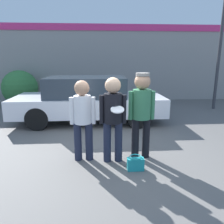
# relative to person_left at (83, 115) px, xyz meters

# --- Properties ---
(ground_plane) EXTENTS (56.00, 56.00, 0.00)m
(ground_plane) POSITION_rel_person_left_xyz_m (0.50, 0.09, -0.93)
(ground_plane) COLOR #5B5956
(storefront_building) EXTENTS (24.00, 0.22, 3.58)m
(storefront_building) POSITION_rel_person_left_xyz_m (0.50, 6.67, 0.89)
(storefront_building) COLOR gray
(storefront_building) RESTS_ON ground
(person_left) EXTENTS (0.50, 0.33, 1.59)m
(person_left) POSITION_rel_person_left_xyz_m (0.00, 0.00, 0.00)
(person_left) COLOR #1E2338
(person_left) RESTS_ON ground
(person_middle_with_frisbee) EXTENTS (0.51, 0.53, 1.65)m
(person_middle_with_frisbee) POSITION_rel_person_left_xyz_m (0.58, -0.10, 0.05)
(person_middle_with_frisbee) COLOR #1E2338
(person_middle_with_frisbee) RESTS_ON ground
(person_right) EXTENTS (0.52, 0.35, 1.72)m
(person_right) POSITION_rel_person_left_xyz_m (1.15, 0.04, 0.11)
(person_right) COLOR black
(person_right) RESTS_ON ground
(parked_car_near) EXTENTS (4.69, 1.93, 1.44)m
(parked_car_near) POSITION_rel_person_left_xyz_m (-0.01, 2.86, -0.20)
(parked_car_near) COLOR silver
(parked_car_near) RESTS_ON ground
(shrub) EXTENTS (1.53, 1.53, 1.53)m
(shrub) POSITION_rel_person_left_xyz_m (-3.10, 5.72, -0.16)
(shrub) COLOR #387A3D
(shrub) RESTS_ON ground
(handbag) EXTENTS (0.30, 0.23, 0.27)m
(handbag) POSITION_rel_person_left_xyz_m (0.96, -0.50, -0.80)
(handbag) COLOR teal
(handbag) RESTS_ON ground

